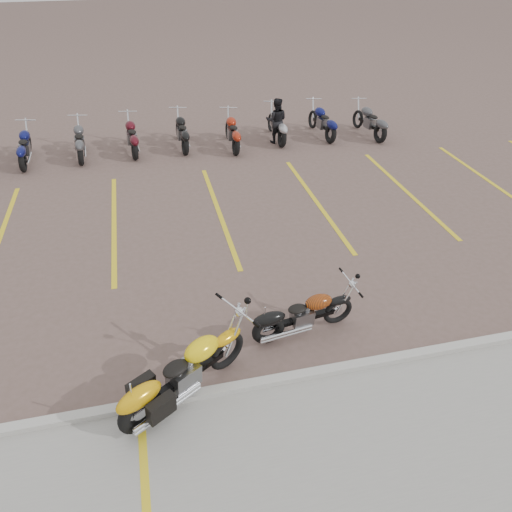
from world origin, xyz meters
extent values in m
plane|color=brown|center=(0.00, 0.00, 0.00)|extent=(100.00, 100.00, 0.00)
cube|color=#ADAAA3|center=(0.00, -2.00, 0.06)|extent=(60.00, 0.18, 0.12)
torus|color=black|center=(-0.83, -1.44, 0.36)|extent=(0.68, 0.49, 0.72)
torus|color=black|center=(-2.29, -2.36, 0.36)|extent=(0.75, 0.57, 0.77)
cube|color=black|center=(-1.56, -1.90, 0.42)|extent=(1.30, 0.89, 0.11)
cube|color=slate|center=(-1.60, -1.93, 0.49)|extent=(0.57, 0.53, 0.38)
ellipsoid|color=yellow|center=(-1.29, -1.74, 0.83)|extent=(0.74, 0.65, 0.33)
ellipsoid|color=black|center=(-1.73, -2.01, 0.78)|extent=(0.52, 0.48, 0.13)
torus|color=black|center=(1.42, -0.82, 0.29)|extent=(0.60, 0.18, 0.59)
torus|color=black|center=(0.02, -1.02, 0.29)|extent=(0.64, 0.24, 0.63)
cube|color=black|center=(0.72, -0.92, 0.35)|extent=(1.18, 0.28, 0.09)
cube|color=slate|center=(0.67, -0.92, 0.40)|extent=(0.42, 0.32, 0.31)
ellipsoid|color=black|center=(0.97, -0.88, 0.67)|extent=(0.56, 0.36, 0.27)
ellipsoid|color=black|center=(0.56, -0.94, 0.64)|extent=(0.38, 0.28, 0.11)
imported|color=black|center=(2.80, 8.54, 0.76)|extent=(0.88, 0.77, 1.53)
camera|label=1|loc=(-1.74, -7.47, 6.36)|focal=35.00mm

